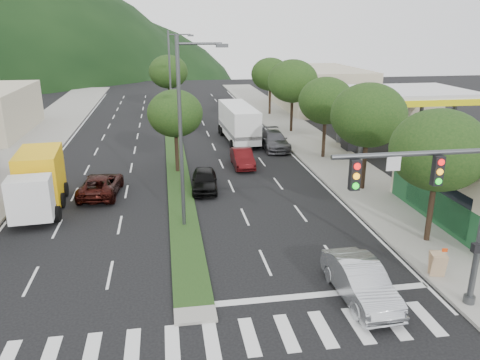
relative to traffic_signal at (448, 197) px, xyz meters
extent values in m
plane|color=black|center=(-9.03, 1.54, -4.65)|extent=(160.00, 160.00, 0.00)
cube|color=gray|center=(3.47, 26.54, -4.57)|extent=(5.00, 90.00, 0.15)
cube|color=gray|center=(-22.03, 26.54, -4.57)|extent=(6.00, 90.00, 0.15)
cube|color=#1C3714|center=(-9.03, 29.54, -4.59)|extent=(1.60, 56.00, 0.12)
cube|color=silver|center=(-9.03, -0.46, -4.64)|extent=(19.00, 2.20, 0.01)
cylinder|color=#47494C|center=(-1.43, 0.04, 1.65)|extent=(6.00, 0.18, 0.18)
cube|color=black|center=(-0.63, -0.11, 1.05)|extent=(0.35, 0.25, 1.05)
cube|color=black|center=(-3.63, -0.11, 1.05)|extent=(0.35, 0.25, 1.05)
cube|color=black|center=(1.37, -0.11, -2.05)|extent=(0.30, 0.25, 0.35)
cube|color=silver|center=(9.97, 23.54, 0.35)|extent=(12.00, 8.00, 0.50)
cube|color=yellow|center=(9.97, 23.54, 0.00)|extent=(12.20, 8.20, 0.50)
cylinder|color=#47494C|center=(5.97, 21.04, -2.35)|extent=(0.36, 0.36, 4.60)
cylinder|color=#47494C|center=(13.97, 21.04, -2.35)|extent=(0.36, 0.36, 4.60)
cylinder|color=#47494C|center=(5.97, 26.04, -2.35)|extent=(0.36, 0.36, 4.60)
cylinder|color=#47494C|center=(13.97, 26.04, -2.35)|extent=(0.36, 0.36, 4.60)
cube|color=black|center=(5.97, 23.54, -4.10)|extent=(0.80, 1.60, 1.10)
cube|color=black|center=(13.97, 23.54, -4.10)|extent=(0.80, 1.60, 1.10)
cube|color=#BDB396|center=(10.47, 45.54, -2.05)|extent=(10.00, 16.00, 5.20)
cylinder|color=black|center=(2.97, 5.54, -2.68)|extent=(0.28, 0.28, 3.64)
ellipsoid|color=black|center=(2.97, 5.54, 0.18)|extent=(4.60, 4.60, 3.91)
cylinder|color=black|center=(2.97, 13.54, -2.59)|extent=(0.28, 0.28, 3.81)
ellipsoid|color=black|center=(2.97, 13.54, 0.40)|extent=(4.80, 4.80, 4.08)
cylinder|color=black|center=(2.97, 21.54, -2.70)|extent=(0.28, 0.28, 3.58)
ellipsoid|color=black|center=(2.97, 21.54, 0.11)|extent=(4.40, 4.40, 3.74)
cylinder|color=black|center=(2.97, 31.54, -2.54)|extent=(0.28, 0.28, 3.92)
ellipsoid|color=black|center=(2.97, 31.54, 0.54)|extent=(5.00, 5.00, 4.25)
cylinder|color=black|center=(2.97, 41.54, -2.65)|extent=(0.28, 0.28, 3.70)
ellipsoid|color=black|center=(2.97, 41.54, 0.26)|extent=(4.60, 4.60, 3.91)
cylinder|color=black|center=(-9.03, 19.54, -2.85)|extent=(0.28, 0.28, 3.36)
ellipsoid|color=black|center=(-9.03, 19.54, -0.21)|extent=(4.00, 4.00, 3.40)
cylinder|color=black|center=(-9.03, 45.54, -2.62)|extent=(0.28, 0.28, 3.81)
ellipsoid|color=black|center=(-9.03, 45.54, 0.37)|extent=(4.80, 4.80, 4.08)
cylinder|color=#47494C|center=(-9.03, 9.54, 0.35)|extent=(0.20, 0.20, 10.00)
cylinder|color=#47494C|center=(-7.93, 9.54, 4.95)|extent=(2.20, 0.12, 0.12)
cube|color=#47494C|center=(-6.83, 9.54, 4.85)|extent=(0.60, 0.25, 0.18)
cylinder|color=#47494C|center=(-9.03, 34.54, 0.35)|extent=(0.20, 0.20, 10.00)
cylinder|color=#47494C|center=(-7.93, 34.54, 4.95)|extent=(2.20, 0.12, 0.12)
cube|color=#47494C|center=(-6.83, 34.54, 4.85)|extent=(0.60, 0.25, 0.18)
imported|color=#B1B4B9|center=(-2.43, 1.25, -3.87)|extent=(1.80, 4.74, 1.55)
imported|color=black|center=(-14.06, 15.39, -3.95)|extent=(2.71, 5.18, 1.39)
imported|color=black|center=(-7.39, 15.24, -3.94)|extent=(2.01, 4.26, 1.41)
imported|color=#47474C|center=(-0.31, 25.24, -3.88)|extent=(2.20, 5.31, 1.54)
imported|color=#430B0D|center=(-4.00, 20.24, -3.95)|extent=(1.53, 4.22, 1.38)
imported|color=black|center=(-2.68, 30.24, -3.98)|extent=(2.24, 4.80, 1.33)
imported|color=#535359|center=(-7.53, 35.24, -4.02)|extent=(1.54, 3.69, 1.25)
cube|color=silver|center=(-17.11, 10.76, -3.02)|extent=(2.35, 1.81, 2.34)
cube|color=yellow|center=(-17.42, 14.52, -2.92)|extent=(2.69, 4.45, 3.15)
cube|color=black|center=(-17.35, 13.70, -4.19)|extent=(2.52, 6.05, 0.31)
cylinder|color=black|center=(-15.98, 11.29, -4.19)|extent=(0.38, 0.94, 0.92)
cylinder|color=black|center=(-18.31, 11.09, -4.19)|extent=(0.38, 0.94, 0.92)
cylinder|color=black|center=(-16.16, 13.50, -4.19)|extent=(0.38, 0.94, 0.92)
cylinder|color=black|center=(-18.49, 13.30, -4.19)|extent=(0.38, 0.94, 0.92)
cylinder|color=black|center=(-16.33, 15.51, -4.19)|extent=(0.38, 0.94, 0.92)
cylinder|color=black|center=(-18.66, 15.31, -4.19)|extent=(0.38, 0.94, 0.92)
cube|color=white|center=(-2.93, 28.85, -2.77)|extent=(2.75, 8.76, 2.89)
cube|color=slate|center=(-2.93, 28.85, -3.49)|extent=(2.81, 8.76, 0.34)
cylinder|color=black|center=(-4.27, 32.27, -4.21)|extent=(0.37, 0.88, 0.87)
cylinder|color=black|center=(-1.86, 32.37, -4.21)|extent=(0.37, 0.88, 0.87)
cylinder|color=black|center=(-4.23, 31.23, -4.21)|extent=(0.37, 0.88, 0.87)
cylinder|color=black|center=(-1.82, 31.33, -4.21)|extent=(0.37, 0.88, 0.87)
cylinder|color=black|center=(-4.00, 25.69, -4.21)|extent=(0.37, 0.88, 0.87)
cylinder|color=black|center=(-1.60, 25.78, -4.21)|extent=(0.37, 0.88, 0.87)
cube|color=tan|center=(1.41, 1.96, -3.97)|extent=(0.67, 0.41, 1.03)
cube|color=tan|center=(1.53, 2.41, -3.97)|extent=(0.67, 0.41, 1.03)
cube|color=tan|center=(1.47, 2.18, -3.48)|extent=(0.73, 0.64, 0.04)
cube|color=red|center=(1.53, 1.91, -3.16)|extent=(0.23, 0.08, 0.17)
camera|label=1|loc=(-9.80, -14.14, 5.79)|focal=35.00mm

